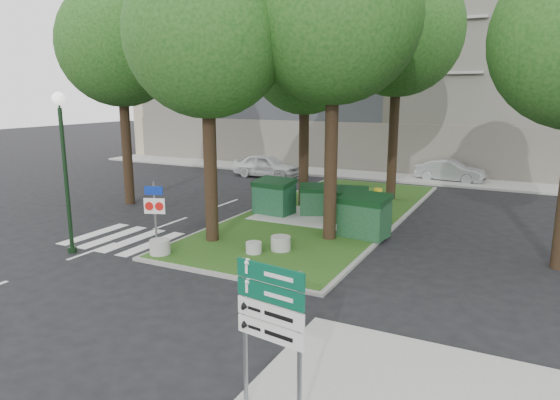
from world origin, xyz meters
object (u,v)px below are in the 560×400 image
Objects in this scene: directional_sign at (271,316)px; car_white at (267,166)px; bollard_left at (160,247)px; traffic_sign_pole at (155,207)px; car_silver at (450,171)px; tree_street_left at (122,32)px; dumpster_c at (347,205)px; dumpster_a at (274,197)px; bollard_mid at (281,243)px; dumpster_d at (364,216)px; tree_median_mid at (307,46)px; tree_median_near_left at (209,19)px; bollard_right at (254,248)px; street_lamp at (64,154)px; tree_median_far at (401,17)px; dumpster_b at (316,200)px; litter_bin at (378,196)px.

car_white is at bearing 127.18° from directional_sign.
traffic_sign_pole is at bearing 138.76° from bollard_left.
traffic_sign_pole is 0.60× the size of car_silver.
tree_street_left reaches higher than dumpster_c.
dumpster_a reaches higher than bollard_mid.
tree_median_mid is at bearing 143.24° from dumpster_d.
directional_sign is (1.70, -10.22, 0.89)m from dumpster_d.
tree_street_left is 4.79× the size of traffic_sign_pole.
dumpster_d is (4.39, -1.60, 0.02)m from dumpster_a.
bollard_right is (1.89, -0.67, -7.02)m from tree_median_near_left.
dumpster_d reaches higher than dumpster_a.
tree_street_left is 4.49× the size of directional_sign.
street_lamp is at bearing -171.09° from traffic_sign_pole.
directional_sign is at bearing -170.94° from car_silver.
street_lamp is at bearing -137.35° from dumpster_d.
dumpster_c is at bearing -95.26° from tree_median_far.
bollard_right is at bearing -153.60° from car_white.
tree_median_far reaches higher than dumpster_c.
dumpster_d is 4.26m from bollard_right.
car_white is at bearing 123.25° from dumpster_c.
directional_sign is at bearing -38.69° from bollard_left.
dumpster_c is 4.43m from bollard_mid.
car_silver is at bearing 65.17° from street_lamp.
tree_median_near_left is 2.76× the size of car_silver.
car_white is at bearing 125.79° from dumpster_a.
bollard_mid is 0.26× the size of directional_sign.
directional_sign is at bearing -58.29° from bollard_right.
tree_median_near_left reaches higher than dumpster_b.
bollard_mid is at bearing -72.85° from tree_median_mid.
dumpster_c reaches higher than bollard_mid.
tree_median_mid reaches higher than dumpster_b.
directional_sign is at bearing -50.84° from tree_median_near_left.
tree_median_far reaches higher than bollard_right.
directional_sign is (9.67, -4.56, -1.45)m from street_lamp.
car_silver is (8.89, 19.22, -2.57)m from street_lamp.
tree_street_left is at bearing -158.20° from tree_median_mid.
bollard_right is (1.87, -4.99, -0.53)m from dumpster_a.
tree_median_far is 18.84× the size of bollard_mid.
dumpster_d is 3.59× the size of bollard_right.
tree_street_left reaches higher than car_white.
tree_street_left is at bearing 148.72° from directional_sign.
bollard_right is (0.27, -5.66, -0.43)m from dumpster_b.
traffic_sign_pole is (-5.61, -4.33, 0.62)m from dumpster_d.
bollard_left is at bearing -111.20° from litter_bin.
bollard_left is at bearing -131.80° from dumpster_c.
dumpster_d reaches higher than bollard_mid.
street_lamp is 2.08× the size of directional_sign.
dumpster_b reaches higher than bollard_right.
tree_median_mid is 15.97m from directional_sign.
street_lamp is at bearing -162.90° from bollard_left.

